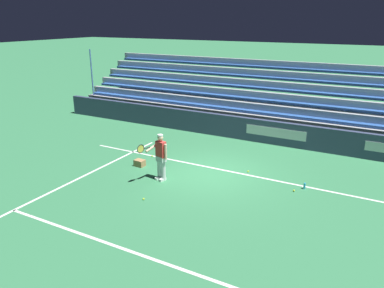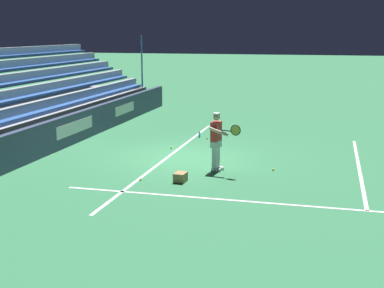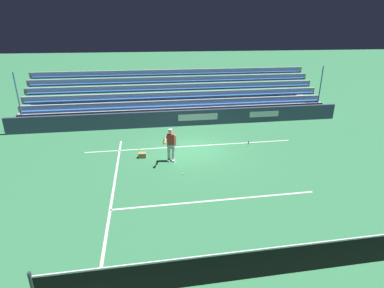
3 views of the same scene
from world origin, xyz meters
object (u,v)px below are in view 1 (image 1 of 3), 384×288
ball_box_cardboard (140,163)px  water_bottle (304,186)px  tennis_ball_by_box (248,171)px  tennis_ball_far_right (152,156)px  tennis_player (160,157)px  tennis_ball_stray_back (144,199)px  tennis_ball_midcourt (294,191)px

ball_box_cardboard → water_bottle: (-6.24, -1.00, -0.02)m
ball_box_cardboard → tennis_ball_by_box: 4.28m
tennis_ball_far_right → water_bottle: bearing=179.0°
tennis_ball_far_right → tennis_ball_by_box: 4.19m
tennis_player → tennis_ball_stray_back: bearing=103.6°
ball_box_cardboard → tennis_ball_midcourt: 6.00m
tennis_ball_far_right → tennis_ball_midcourt: size_ratio=1.00×
tennis_ball_by_box → tennis_player: bearing=40.4°
tennis_player → tennis_ball_stray_back: (-0.39, 1.63, -0.86)m
tennis_ball_by_box → tennis_ball_stray_back: same height
tennis_ball_by_box → tennis_ball_midcourt: (-1.96, 0.85, 0.00)m
tennis_ball_by_box → tennis_ball_midcourt: bearing=156.5°
tennis_ball_stray_back → tennis_ball_far_right: bearing=-59.6°
tennis_ball_by_box → water_bottle: water_bottle is taller
ball_box_cardboard → tennis_player: bearing=154.4°
tennis_player → tennis_ball_far_right: size_ratio=25.98×
ball_box_cardboard → tennis_ball_midcourt: ball_box_cardboard is taller
ball_box_cardboard → tennis_ball_far_right: ball_box_cardboard is taller
water_bottle → tennis_ball_by_box: bearing=-12.1°
tennis_ball_midcourt → ball_box_cardboard: bearing=6.0°
tennis_ball_far_right → tennis_player: bearing=132.0°
tennis_ball_midcourt → water_bottle: size_ratio=0.30×
ball_box_cardboard → tennis_ball_midcourt: bearing=-174.0°
tennis_ball_stray_back → ball_box_cardboard: bearing=-51.5°
tennis_ball_by_box → water_bottle: (-2.22, 0.48, 0.08)m
tennis_player → tennis_ball_by_box: (-2.55, -2.17, -0.86)m
water_bottle → tennis_ball_far_right: bearing=-1.0°
tennis_ball_midcourt → tennis_ball_far_right: bearing=-4.5°
tennis_ball_by_box → water_bottle: bearing=167.9°
tennis_ball_by_box → tennis_ball_midcourt: 2.14m
tennis_ball_by_box → tennis_ball_far_right: bearing=5.1°
tennis_ball_by_box → tennis_ball_stray_back: size_ratio=1.00×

